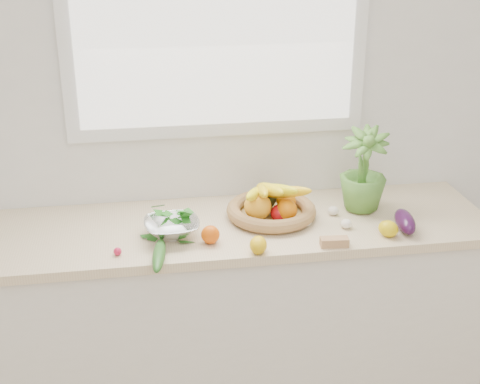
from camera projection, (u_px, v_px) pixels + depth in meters
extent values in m
cube|color=white|center=(217.00, 101.00, 2.92)|extent=(4.50, 0.02, 2.70)
cube|color=silver|center=(228.00, 318.00, 3.00)|extent=(2.20, 0.58, 0.86)
cube|color=beige|center=(228.00, 228.00, 2.83)|extent=(2.24, 0.62, 0.04)
cube|color=white|center=(216.00, 8.00, 2.75)|extent=(1.30, 0.03, 1.10)
cube|color=white|center=(217.00, 8.00, 2.73)|extent=(1.18, 0.01, 0.98)
sphere|color=#D55006|center=(210.00, 235.00, 2.64)|extent=(0.09, 0.09, 0.07)
ellipsoid|color=#E3AF0C|center=(258.00, 245.00, 2.57)|extent=(0.08, 0.10, 0.07)
ellipsoid|color=gold|center=(258.00, 247.00, 2.56)|extent=(0.07, 0.08, 0.05)
ellipsoid|color=gold|center=(388.00, 229.00, 2.70)|extent=(0.11, 0.11, 0.07)
sphere|color=red|center=(280.00, 213.00, 2.82)|extent=(0.09, 0.09, 0.08)
cube|color=tan|center=(334.00, 242.00, 2.62)|extent=(0.11, 0.05, 0.04)
ellipsoid|color=white|center=(346.00, 224.00, 2.77)|extent=(0.05, 0.05, 0.04)
ellipsoid|color=white|center=(333.00, 211.00, 2.89)|extent=(0.06, 0.06, 0.04)
ellipsoid|color=silver|center=(306.00, 222.00, 2.79)|extent=(0.06, 0.06, 0.04)
ellipsoid|color=#2F0D32|center=(405.00, 221.00, 2.75)|extent=(0.10, 0.20, 0.08)
ellipsoid|color=#244F17|center=(159.00, 255.00, 2.51)|extent=(0.08, 0.26, 0.05)
sphere|color=#C7183F|center=(118.00, 251.00, 2.56)|extent=(0.04, 0.04, 0.03)
imported|color=#4E8731|center=(363.00, 169.00, 2.88)|extent=(0.27, 0.27, 0.36)
cylinder|color=tan|center=(271.00, 216.00, 2.87)|extent=(0.39, 0.39, 0.01)
torus|color=#A58249|center=(271.00, 210.00, 2.86)|extent=(0.47, 0.47, 0.06)
sphere|color=#FFAB1F|center=(258.00, 206.00, 2.81)|extent=(0.14, 0.14, 0.12)
sphere|color=orange|center=(287.00, 210.00, 2.81)|extent=(0.11, 0.11, 0.09)
sphere|color=orange|center=(286.00, 201.00, 2.91)|extent=(0.10, 0.10, 0.08)
ellipsoid|color=black|center=(266.00, 196.00, 2.91)|extent=(0.11, 0.11, 0.12)
ellipsoid|color=yellow|center=(255.00, 194.00, 2.81)|extent=(0.15, 0.25, 0.11)
ellipsoid|color=yellow|center=(262.00, 191.00, 2.81)|extent=(0.06, 0.26, 0.11)
ellipsoid|color=yellow|center=(270.00, 189.00, 2.81)|extent=(0.10, 0.26, 0.11)
ellipsoid|color=yellow|center=(277.00, 190.00, 2.82)|extent=(0.17, 0.24, 0.11)
ellipsoid|color=yellow|center=(285.00, 192.00, 2.83)|extent=(0.23, 0.19, 0.11)
cylinder|color=silver|center=(172.00, 235.00, 2.70)|extent=(0.09, 0.09, 0.02)
imported|color=silver|center=(172.00, 227.00, 2.69)|extent=(0.24, 0.24, 0.05)
ellipsoid|color=#165B19|center=(171.00, 218.00, 2.67)|extent=(0.18, 0.18, 0.07)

